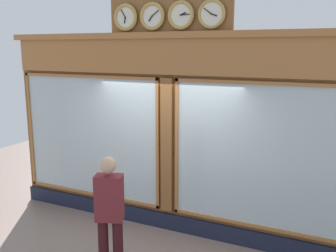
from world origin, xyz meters
name	(u,v)px	position (x,y,z in m)	size (l,w,h in m)	color
shop_facade	(171,132)	(0.00, -0.12, 1.68)	(6.35, 0.42, 3.85)	brown
pedestrian	(110,212)	(0.10, 1.58, 0.93)	(0.41, 0.33, 1.69)	#3A1316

